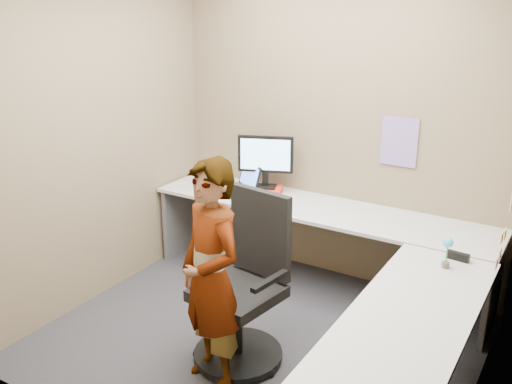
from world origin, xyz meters
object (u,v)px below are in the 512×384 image
Objects in this scene: desk at (337,261)px; monitor at (265,157)px; office_chair at (244,295)px; person at (211,277)px.

monitor is at bearing 146.12° from desk.
office_chair reaches higher than desk.
desk is 6.35× the size of monitor.
desk is 0.74m from office_chair.
monitor is at bearing 133.73° from person.
person reaches higher than desk.
monitor is 0.40× the size of office_chair.
desk is at bearing 90.02° from person.
desk is 1.29m from monitor.
person is at bearing -92.24° from monitor.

